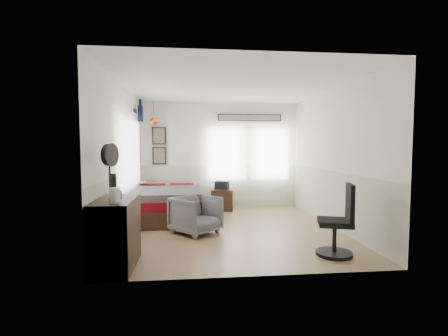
% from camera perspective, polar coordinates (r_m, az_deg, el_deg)
% --- Properties ---
extents(ground_plane, '(4.00, 4.50, 0.01)m').
position_cam_1_polar(ground_plane, '(6.30, 1.30, -10.78)').
color(ground_plane, '#8C6F4D').
extents(room_shell, '(4.02, 4.52, 2.71)m').
position_cam_1_polar(room_shell, '(6.28, 0.40, 4.08)').
color(room_shell, silver).
rests_on(room_shell, ground_plane).
extents(wall_decor, '(3.55, 1.32, 1.44)m').
position_cam_1_polar(wall_decor, '(8.03, -8.36, 7.47)').
color(wall_decor, '#352415').
rests_on(wall_decor, room_shell).
extents(bed, '(1.57, 2.13, 0.66)m').
position_cam_1_polar(bed, '(7.26, -10.08, -6.23)').
color(bed, '#311F12').
rests_on(bed, ground_plane).
extents(dresser, '(0.48, 1.00, 0.90)m').
position_cam_1_polar(dresser, '(4.54, -18.44, -10.85)').
color(dresser, '#311F12').
rests_on(dresser, ground_plane).
extents(armchair, '(1.04, 1.04, 0.68)m').
position_cam_1_polar(armchair, '(5.98, -4.97, -8.20)').
color(armchair, '#53535C').
rests_on(armchair, ground_plane).
extents(nightstand, '(0.57, 0.48, 0.53)m').
position_cam_1_polar(nightstand, '(8.06, -0.35, -5.60)').
color(nightstand, '#311F12').
rests_on(nightstand, ground_plane).
extents(task_chair, '(0.58, 0.58, 1.05)m').
position_cam_1_polar(task_chair, '(5.04, 19.56, -9.67)').
color(task_chair, black).
rests_on(task_chair, ground_plane).
extents(kettle, '(0.16, 0.14, 0.18)m').
position_cam_1_polar(kettle, '(4.14, -18.71, -4.60)').
color(kettle, silver).
rests_on(kettle, dresser).
extents(bottle, '(0.08, 0.08, 0.31)m').
position_cam_1_polar(bottle, '(4.73, -18.83, -2.80)').
color(bottle, black).
rests_on(bottle, dresser).
extents(stand_fan, '(0.17, 0.29, 0.73)m').
position_cam_1_polar(stand_fan, '(4.33, -19.40, 2.02)').
color(stand_fan, black).
rests_on(stand_fan, dresser).
extents(black_bag, '(0.39, 0.32, 0.20)m').
position_cam_1_polar(black_bag, '(8.01, -0.35, -3.05)').
color(black_bag, black).
rests_on(black_bag, nightstand).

